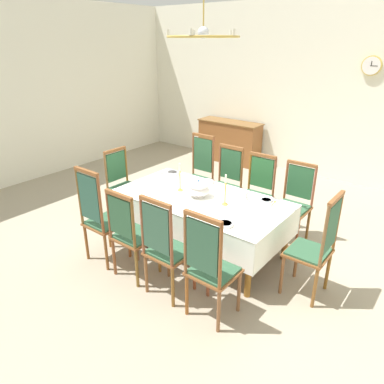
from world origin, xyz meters
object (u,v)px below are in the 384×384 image
Objects in this scene: sideboard at (229,141)px; spoon_primary at (274,202)px; bowl_near_right at (172,173)px; mounted_clock at (372,66)px; bowl_far_left at (207,181)px; chair_north_c at (256,191)px; chair_south_a at (100,216)px; dining_table at (201,203)px; spoon_secondary at (168,172)px; chair_south_d at (210,266)px; chair_head_east at (316,246)px; bowl_near_left at (266,200)px; chair_north_d at (294,202)px; bowl_far_right at (225,224)px; chair_south_b at (131,232)px; chair_north_a at (198,173)px; chair_north_b at (226,182)px; chandelier at (203,36)px; candlestick_west at (180,180)px; candlestick_east at (225,193)px; chair_head_west at (123,183)px; chair_south_c at (165,246)px; soup_tureen at (199,188)px.

spoon_primary is at bearing 130.60° from sideboard.
bowl_near_right is 3.89m from mounted_clock.
sideboard reaches higher than bowl_far_left.
chair_south_a is at bearing 61.53° from chair_north_c.
spoon_secondary is at bearing 156.03° from dining_table.
chair_head_east reaches higher than chair_south_d.
dining_table is at bearing -150.31° from bowl_near_left.
chair_north_d is 6.60× the size of bowl_far_right.
chair_south_b is 0.76× the size of sideboard.
bowl_far_left is 0.70m from spoon_secondary.
chair_north_a is at bearing 135.56° from bowl_far_right.
dining_table is 12.06× the size of spoon_primary.
bowl_near_right reaches higher than spoon_primary.
spoon_secondary is at bearing 141.90° from chair_south_d.
spoon_primary is at bearing 0.98° from bowl_near_right.
chair_north_b is 1.99m from chair_head_east.
chandelier reaches higher than sideboard.
bowl_far_right is at bearing -23.68° from candlestick_west.
bowl_far_left is (0.55, 1.40, 0.14)m from chair_south_a.
chair_south_d is at bearing -98.45° from spoon_primary.
candlestick_west is 3.68m from sideboard.
bowl_far_right is at bearing 105.39° from chair_north_c.
candlestick_east is 2.17× the size of bowl_far_left.
chair_head_west is (-1.47, -0.00, -0.10)m from dining_table.
chair_north_b is 0.55m from bowl_far_left.
bowl_far_right is (0.64, -0.43, 0.10)m from dining_table.
bowl_far_right is at bearing -55.91° from candlestick_east.
chair_head_east is 2.34m from bowl_near_right.
candlestick_west reaches higher than bowl_far_right.
bowl_far_right is at bearing -29.34° from bowl_near_right.
chair_south_d is 4.84m from mounted_clock.
chair_north_d is at bearing 76.27° from spoon_primary.
chair_north_d is at bearing -90.76° from mounted_clock.
sideboard is at bearing 107.16° from bowl_near_right.
candlestick_west is (-0.08, -0.96, 0.31)m from chair_north_b.
spoon_secondary is at bearing 38.82° from chair_north_b.
bowl_far_left is 1.00× the size of spoon_primary.
bowl_far_right is at bearing -109.53° from spoon_primary.
chair_south_c is at bearing -120.82° from spoon_primary.
candlestick_west is 2.13× the size of bowl_far_left.
spoon_primary is 3.90m from sideboard.
chair_south_d is at bearing -0.08° from chair_south_c.
chair_south_d is 6.83× the size of spoon_secondary.
dining_table is at bearing 145.92° from bowl_far_right.
candlestick_west reaches higher than sideboard.
chair_north_a is 1.51m from candlestick_east.
chair_north_b reaches higher than spoon_secondary.
chair_head_west is (-1.73, 0.96, -0.03)m from chair_south_c.
soup_tureen is 0.30m from candlestick_west.
chair_south_d is at bearing -20.92° from spoon_secondary.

